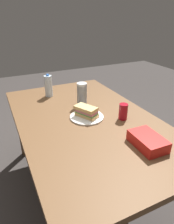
{
  "coord_description": "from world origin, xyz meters",
  "views": [
    {
      "loc": [
        -1.24,
        0.58,
        1.47
      ],
      "look_at": [
        -0.0,
        -0.01,
        0.78
      ],
      "focal_mm": 32.35,
      "sensor_mm": 36.0,
      "label": 1
    }
  ],
  "objects_px": {
    "sandwich": "(86,112)",
    "paper_plate": "(87,117)",
    "dining_table": "(86,127)",
    "chip_bag": "(148,141)",
    "soda_can_red": "(123,112)",
    "plastic_cup_stack": "(82,95)",
    "water_bottle_tall": "(48,86)"
  },
  "relations": [
    {
      "from": "paper_plate",
      "to": "soda_can_red",
      "type": "xyz_separation_m",
      "value": [
        -0.13,
        -0.24,
        0.05
      ]
    },
    {
      "from": "dining_table",
      "to": "chip_bag",
      "type": "height_order",
      "value": "chip_bag"
    },
    {
      "from": "sandwich",
      "to": "paper_plate",
      "type": "bearing_deg",
      "value": -126.31
    },
    {
      "from": "dining_table",
      "to": "sandwich",
      "type": "relative_size",
      "value": 8.27
    },
    {
      "from": "sandwich",
      "to": "plastic_cup_stack",
      "type": "xyz_separation_m",
      "value": [
        0.22,
        -0.06,
        0.05
      ]
    },
    {
      "from": "dining_table",
      "to": "water_bottle_tall",
      "type": "bearing_deg",
      "value": 13.14
    },
    {
      "from": "sandwich",
      "to": "water_bottle_tall",
      "type": "distance_m",
      "value": 0.57
    },
    {
      "from": "dining_table",
      "to": "sandwich",
      "type": "distance_m",
      "value": 0.14
    },
    {
      "from": "sandwich",
      "to": "chip_bag",
      "type": "relative_size",
      "value": 0.87
    },
    {
      "from": "dining_table",
      "to": "chip_bag",
      "type": "xyz_separation_m",
      "value": [
        -0.49,
        -0.18,
        0.12
      ]
    },
    {
      "from": "sandwich",
      "to": "chip_bag",
      "type": "xyz_separation_m",
      "value": [
        -0.48,
        -0.18,
        -0.02
      ]
    },
    {
      "from": "chip_bag",
      "to": "sandwich",
      "type": "bearing_deg",
      "value": 21.98
    },
    {
      "from": "chip_bag",
      "to": "plastic_cup_stack",
      "type": "xyz_separation_m",
      "value": [
        0.7,
        0.12,
        0.07
      ]
    },
    {
      "from": "paper_plate",
      "to": "plastic_cup_stack",
      "type": "xyz_separation_m",
      "value": [
        0.22,
        -0.06,
        0.1
      ]
    },
    {
      "from": "soda_can_red",
      "to": "paper_plate",
      "type": "bearing_deg",
      "value": 61.38
    },
    {
      "from": "dining_table",
      "to": "plastic_cup_stack",
      "type": "height_order",
      "value": "plastic_cup_stack"
    },
    {
      "from": "paper_plate",
      "to": "soda_can_red",
      "type": "relative_size",
      "value": 2.12
    },
    {
      "from": "paper_plate",
      "to": "plastic_cup_stack",
      "type": "relative_size",
      "value": 1.28
    },
    {
      "from": "soda_can_red",
      "to": "water_bottle_tall",
      "type": "distance_m",
      "value": 0.79
    },
    {
      "from": "paper_plate",
      "to": "chip_bag",
      "type": "relative_size",
      "value": 1.13
    },
    {
      "from": "sandwich",
      "to": "soda_can_red",
      "type": "xyz_separation_m",
      "value": [
        -0.13,
        -0.24,
        0.01
      ]
    },
    {
      "from": "dining_table",
      "to": "water_bottle_tall",
      "type": "xyz_separation_m",
      "value": [
        0.55,
        0.13,
        0.18
      ]
    },
    {
      "from": "soda_can_red",
      "to": "water_bottle_tall",
      "type": "relative_size",
      "value": 0.56
    },
    {
      "from": "sandwich",
      "to": "soda_can_red",
      "type": "height_order",
      "value": "soda_can_red"
    },
    {
      "from": "paper_plate",
      "to": "chip_bag",
      "type": "bearing_deg",
      "value": -160.12
    },
    {
      "from": "chip_bag",
      "to": "paper_plate",
      "type": "bearing_deg",
      "value": 21.73
    },
    {
      "from": "water_bottle_tall",
      "to": "plastic_cup_stack",
      "type": "relative_size",
      "value": 1.07
    },
    {
      "from": "paper_plate",
      "to": "soda_can_red",
      "type": "height_order",
      "value": "soda_can_red"
    },
    {
      "from": "chip_bag",
      "to": "plastic_cup_stack",
      "type": "height_order",
      "value": "plastic_cup_stack"
    },
    {
      "from": "dining_table",
      "to": "plastic_cup_stack",
      "type": "distance_m",
      "value": 0.29
    },
    {
      "from": "dining_table",
      "to": "soda_can_red",
      "type": "height_order",
      "value": "soda_can_red"
    },
    {
      "from": "dining_table",
      "to": "chip_bag",
      "type": "distance_m",
      "value": 0.53
    }
  ]
}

